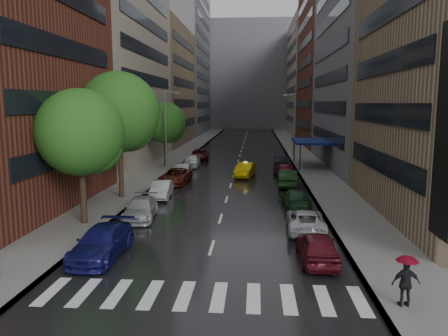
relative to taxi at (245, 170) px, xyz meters
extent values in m
plane|color=gray|center=(-1.27, -26.99, -0.75)|extent=(220.00, 220.00, 0.00)
cube|color=black|center=(-1.27, 23.01, -0.75)|extent=(14.00, 140.00, 0.01)
cube|color=gray|center=(-10.27, 23.01, -0.68)|extent=(4.00, 140.00, 0.15)
cube|color=gray|center=(7.73, 23.01, -0.68)|extent=(4.00, 140.00, 0.15)
cube|color=silver|center=(-7.37, -28.99, -0.74)|extent=(0.55, 2.80, 0.01)
cube|color=silver|center=(-5.97, -28.99, -0.74)|extent=(0.55, 2.80, 0.01)
cube|color=silver|center=(-4.57, -28.99, -0.74)|extent=(0.55, 2.80, 0.01)
cube|color=silver|center=(-3.17, -28.99, -0.74)|extent=(0.55, 2.80, 0.01)
cube|color=silver|center=(-1.77, -28.99, -0.74)|extent=(0.55, 2.80, 0.01)
cube|color=silver|center=(-0.37, -28.99, -0.74)|extent=(0.55, 2.80, 0.01)
cube|color=silver|center=(1.03, -28.99, -0.74)|extent=(0.55, 2.80, 0.01)
cube|color=silver|center=(2.43, -28.99, -0.74)|extent=(0.55, 2.80, 0.01)
cube|color=silver|center=(3.83, -28.99, -0.74)|extent=(0.55, 2.80, 0.01)
cube|color=silver|center=(5.23, -28.99, -0.74)|extent=(0.55, 2.80, 0.01)
cube|color=maroon|center=(-16.27, -14.99, 12.25)|extent=(8.00, 20.00, 26.00)
cube|color=gray|center=(-16.27, 9.01, 16.25)|extent=(8.00, 28.00, 34.00)
cube|color=#937A5B|center=(-16.27, 37.01, 10.25)|extent=(8.00, 28.00, 22.00)
cube|color=slate|center=(-16.27, 67.01, 18.25)|extent=(8.00, 32.00, 38.00)
cube|color=slate|center=(13.73, 9.01, 11.25)|extent=(8.00, 28.00, 24.00)
cube|color=maroon|center=(13.73, 37.01, 17.25)|extent=(8.00, 28.00, 36.00)
cube|color=gray|center=(13.73, 67.01, 13.25)|extent=(8.00, 32.00, 28.00)
cube|color=black|center=(9.83, -24.99, 5.75)|extent=(0.30, 2.20, 10.00)
cube|color=slate|center=(-1.27, 91.01, 15.25)|extent=(40.00, 14.00, 32.00)
cylinder|color=#382619|center=(-9.87, -19.16, 1.64)|extent=(0.40, 0.40, 4.77)
sphere|color=#1E5116|center=(-9.87, -19.16, 5.22)|extent=(5.46, 5.46, 5.46)
cylinder|color=#382619|center=(-9.87, -11.28, 2.07)|extent=(0.40, 0.40, 5.64)
sphere|color=#1E5116|center=(-9.87, -11.28, 6.30)|extent=(6.45, 6.45, 6.45)
cylinder|color=#382619|center=(-9.87, 6.43, 1.43)|extent=(0.40, 0.40, 4.35)
sphere|color=#1E5116|center=(-9.87, 6.43, 4.69)|extent=(4.98, 4.98, 4.98)
imported|color=yellow|center=(0.00, 0.00, 0.00)|extent=(2.40, 4.77, 1.50)
imported|color=#121151|center=(-6.67, -24.86, 0.02)|extent=(2.28, 5.37, 1.55)
imported|color=gray|center=(-6.67, -17.36, -0.05)|extent=(2.40, 5.00, 1.40)
imported|color=#97989C|center=(-6.67, -10.76, -0.05)|extent=(1.76, 4.36, 1.41)
imported|color=#4C160F|center=(-6.67, -4.44, -0.01)|extent=(2.81, 5.49, 1.48)
imported|color=gray|center=(-6.67, -0.14, -0.08)|extent=(1.54, 4.11, 1.34)
imported|color=white|center=(-6.67, 6.74, 0.02)|extent=(2.00, 4.62, 1.55)
imported|color=#551117|center=(-6.67, 13.88, -0.04)|extent=(2.70, 5.24, 1.41)
imported|color=#521019|center=(4.13, -24.73, 0.01)|extent=(1.84, 4.50, 1.53)
imported|color=#A3A3A8|center=(4.13, -19.54, -0.08)|extent=(2.45, 4.95, 1.35)
imported|color=#19381E|center=(4.13, -13.16, -0.07)|extent=(2.13, 4.80, 1.37)
imported|color=#1A3819|center=(4.13, -5.04, 0.05)|extent=(2.11, 4.97, 1.60)
imported|color=#54101E|center=(4.13, 0.68, -0.05)|extent=(2.34, 4.99, 1.41)
imported|color=black|center=(4.13, 6.26, 0.03)|extent=(1.65, 4.73, 1.56)
imported|color=black|center=(6.75, -29.59, 0.30)|extent=(1.09, 0.52, 1.81)
imported|color=maroon|center=(6.75, -29.59, 1.05)|extent=(0.82, 0.82, 0.72)
cylinder|color=gray|center=(-9.07, 3.01, 3.90)|extent=(0.18, 0.18, 9.00)
cube|color=gray|center=(-7.67, 3.01, 8.10)|extent=(0.50, 0.22, 0.16)
cylinder|color=gray|center=(6.53, 18.01, 3.90)|extent=(0.18, 0.18, 9.00)
cube|color=gray|center=(5.13, 18.01, 8.10)|extent=(0.50, 0.22, 0.16)
cube|color=navy|center=(7.73, 8.01, 2.40)|extent=(4.00, 8.00, 0.25)
cylinder|color=black|center=(6.13, 4.21, 0.90)|extent=(0.12, 0.12, 3.00)
cylinder|color=black|center=(6.13, 11.81, 0.90)|extent=(0.12, 0.12, 3.00)
camera|label=1|loc=(1.04, -45.64, 7.02)|focal=35.00mm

